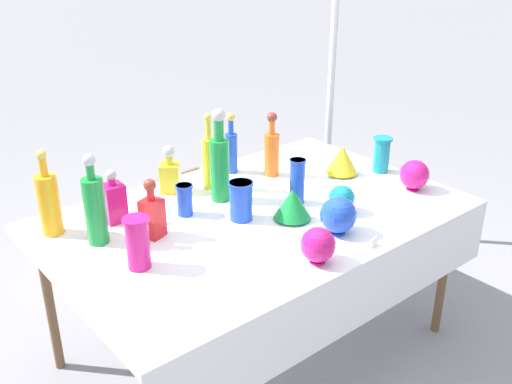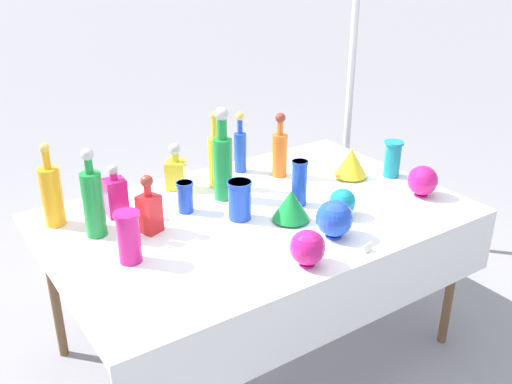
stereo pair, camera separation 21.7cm
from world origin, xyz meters
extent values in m
plane|color=gray|center=(0.00, 0.00, 0.00)|extent=(40.00, 40.00, 0.00)
cube|color=white|center=(0.00, 0.00, 0.74)|extent=(1.84, 1.19, 0.03)
cube|color=white|center=(0.00, -0.60, 0.61)|extent=(1.84, 0.01, 0.30)
cylinder|color=brown|center=(0.82, -0.49, 0.36)|extent=(0.04, 0.04, 0.73)
cylinder|color=brown|center=(-0.82, 0.49, 0.36)|extent=(0.04, 0.04, 0.73)
cylinder|color=brown|center=(0.82, 0.49, 0.36)|extent=(0.04, 0.04, 0.73)
cylinder|color=orange|center=(-0.78, 0.39, 0.89)|extent=(0.09, 0.09, 0.26)
cylinder|color=orange|center=(-0.78, 0.39, 1.06)|extent=(0.03, 0.03, 0.08)
sphere|color=gold|center=(-0.78, 0.39, 1.11)|extent=(0.04, 0.04, 0.04)
cylinder|color=yellow|center=(0.00, 0.36, 0.89)|extent=(0.07, 0.07, 0.25)
cylinder|color=yellow|center=(0.00, 0.36, 1.06)|extent=(0.03, 0.03, 0.10)
sphere|color=gold|center=(0.00, 0.36, 1.12)|extent=(0.04, 0.04, 0.04)
cylinder|color=#198C38|center=(-0.04, 0.21, 0.91)|extent=(0.09, 0.09, 0.29)
cylinder|color=#198C38|center=(-0.04, 0.21, 1.10)|extent=(0.05, 0.05, 0.10)
sphere|color=#B2B2B7|center=(-0.04, 0.21, 1.17)|extent=(0.06, 0.06, 0.06)
cylinder|color=blue|center=(0.21, 0.45, 0.86)|extent=(0.06, 0.06, 0.21)
cylinder|color=blue|center=(0.21, 0.45, 1.01)|extent=(0.03, 0.03, 0.08)
sphere|color=gold|center=(0.21, 0.45, 1.06)|extent=(0.05, 0.05, 0.05)
cylinder|color=orange|center=(0.34, 0.29, 0.87)|extent=(0.08, 0.08, 0.22)
cylinder|color=orange|center=(0.34, 0.29, 1.02)|extent=(0.03, 0.03, 0.07)
sphere|color=maroon|center=(0.34, 0.29, 1.07)|extent=(0.05, 0.05, 0.05)
cylinder|color=#198C38|center=(-0.67, 0.20, 0.90)|extent=(0.09, 0.09, 0.28)
cylinder|color=#198C38|center=(-0.67, 0.20, 1.07)|extent=(0.03, 0.03, 0.06)
sphere|color=#B2B2B7|center=(-0.67, 0.20, 1.12)|extent=(0.05, 0.05, 0.05)
cube|color=yellow|center=(-0.17, 0.44, 0.83)|extent=(0.13, 0.13, 0.14)
cylinder|color=yellow|center=(-0.17, 0.44, 0.92)|extent=(0.04, 0.04, 0.05)
sphere|color=#B2B2B7|center=(-0.17, 0.44, 0.97)|extent=(0.06, 0.06, 0.06)
cube|color=#C61972|center=(-0.53, 0.33, 0.85)|extent=(0.10, 0.10, 0.17)
cylinder|color=#C61972|center=(-0.53, 0.33, 0.95)|extent=(0.03, 0.03, 0.03)
sphere|color=#B2B2B7|center=(-0.53, 0.33, 0.98)|extent=(0.05, 0.05, 0.05)
cube|color=red|center=(-0.47, 0.10, 0.84)|extent=(0.10, 0.10, 0.16)
cylinder|color=red|center=(-0.47, 0.10, 0.95)|extent=(0.03, 0.03, 0.05)
sphere|color=maroon|center=(-0.47, 0.10, 0.99)|extent=(0.05, 0.05, 0.05)
cylinder|color=#C61972|center=(-0.63, -0.08, 0.86)|extent=(0.09, 0.09, 0.21)
cylinder|color=#C61972|center=(-0.63, -0.08, 0.96)|extent=(0.10, 0.10, 0.01)
cylinder|color=blue|center=(-0.26, 0.18, 0.83)|extent=(0.07, 0.07, 0.14)
cylinder|color=blue|center=(-0.26, 0.18, 0.90)|extent=(0.08, 0.08, 0.01)
cylinder|color=teal|center=(0.82, -0.04, 0.85)|extent=(0.08, 0.08, 0.19)
cylinder|color=teal|center=(0.82, -0.04, 0.94)|extent=(0.10, 0.10, 0.01)
cylinder|color=blue|center=(-0.09, -0.01, 0.85)|extent=(0.10, 0.10, 0.18)
cylinder|color=blue|center=(-0.09, -0.01, 0.93)|extent=(0.11, 0.11, 0.01)
cylinder|color=blue|center=(0.21, -0.04, 0.87)|extent=(0.07, 0.07, 0.22)
cylinder|color=blue|center=(0.21, -0.04, 0.97)|extent=(0.08, 0.08, 0.01)
cylinder|color=yellow|center=(0.63, 0.07, 0.77)|extent=(0.08, 0.08, 0.01)
cone|color=yellow|center=(0.63, 0.07, 0.84)|extent=(0.17, 0.17, 0.14)
cylinder|color=#198C38|center=(0.08, -0.15, 0.77)|extent=(0.08, 0.08, 0.01)
cone|color=#198C38|center=(0.08, -0.15, 0.84)|extent=(0.17, 0.17, 0.13)
cylinder|color=#C61972|center=(0.75, -0.30, 0.76)|extent=(0.06, 0.06, 0.01)
sphere|color=#C61972|center=(0.75, -0.30, 0.84)|extent=(0.14, 0.14, 0.14)
cylinder|color=blue|center=(0.14, -0.37, 0.76)|extent=(0.07, 0.07, 0.01)
sphere|color=blue|center=(0.14, -0.37, 0.85)|extent=(0.15, 0.15, 0.15)
cylinder|color=teal|center=(0.30, -0.24, 0.76)|extent=(0.05, 0.05, 0.01)
sphere|color=teal|center=(0.30, -0.24, 0.83)|extent=(0.12, 0.12, 0.12)
cylinder|color=#C61972|center=(-0.09, -0.48, 0.76)|extent=(0.06, 0.06, 0.01)
sphere|color=#C61972|center=(-0.09, -0.48, 0.84)|extent=(0.14, 0.14, 0.14)
cube|color=white|center=(0.17, -0.54, 0.78)|extent=(0.05, 0.02, 0.03)
cube|color=tan|center=(0.37, 1.25, 0.17)|extent=(0.49, 0.38, 0.34)
cube|color=tan|center=(0.37, 1.35, 0.38)|extent=(0.42, 0.10, 0.09)
cylinder|color=silver|center=(1.15, 0.66, 1.40)|extent=(0.04, 0.04, 2.80)
cylinder|color=#333338|center=(1.15, 0.66, 0.02)|extent=(0.18, 0.18, 0.04)
camera|label=1|loc=(-1.47, -1.78, 1.90)|focal=40.00mm
camera|label=2|loc=(-1.29, -1.91, 1.90)|focal=40.00mm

